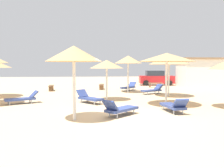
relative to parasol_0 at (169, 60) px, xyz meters
The scene contains 17 objects.
ground_plane 8.26m from the parasol_0, 125.18° to the right, with size 80.00×80.00×0.00m, color #DBBA8C.
parasol_0 is the anchor object (origin of this frame).
parasol_1 3.83m from the parasol_0, 131.85° to the left, with size 2.34×2.34×3.11m.
parasol_2 4.94m from the parasol_0, 161.75° to the right, with size 2.21×2.21×2.62m.
parasol_3 9.54m from the parasol_0, 132.03° to the right, with size 2.27×2.27×3.03m.
parasol_4 4.17m from the parasol_0, 110.98° to the right, with size 3.13×3.13×2.95m.
lounger_0 2.98m from the parasol_0, 114.14° to the left, with size 1.95×1.42×0.77m.
lounger_1 5.57m from the parasol_0, 116.14° to the left, with size 1.73×1.82×0.76m.
lounger_2 6.81m from the parasol_0, 155.67° to the right, with size 1.68×1.84×0.77m.
lounger_3 8.13m from the parasol_0, 124.66° to the right, with size 1.79×1.74×0.79m.
lounger_4 6.55m from the parasol_0, 106.72° to the right, with size 0.82×1.92×0.77m.
lounger_5 10.32m from the parasol_0, 165.78° to the right, with size 1.97×1.40×0.75m.
bench_0 7.82m from the parasol_0, 128.66° to the left, with size 0.55×1.53×0.49m.
bench_1 7.87m from the parasol_0, 81.56° to the left, with size 1.54×0.58×0.49m.
bench_2 10.75m from the parasol_0, 152.20° to the left, with size 0.55×1.53×0.49m.
parked_car 10.67m from the parasol_0, 78.91° to the left, with size 4.14×2.29×1.72m.
beach_cabana 10.14m from the parasol_0, 51.92° to the left, with size 4.71×3.37×3.13m.
Camera 1 is at (-1.24, -10.15, 2.19)m, focal length 37.27 mm.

